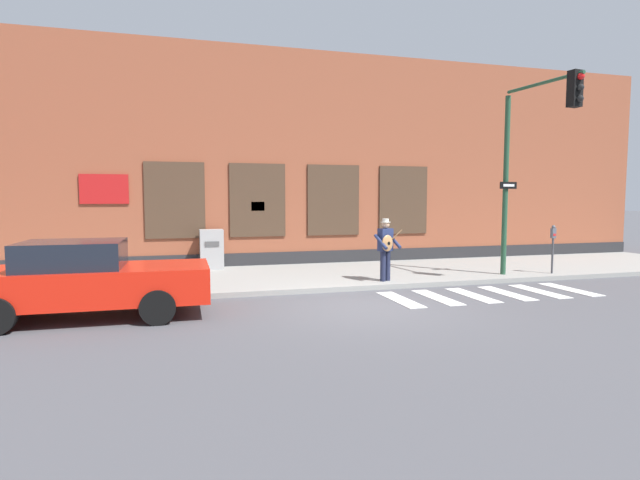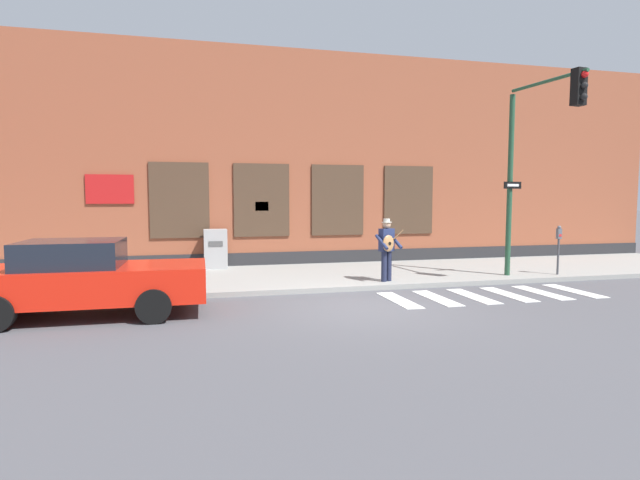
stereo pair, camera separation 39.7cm
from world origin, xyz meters
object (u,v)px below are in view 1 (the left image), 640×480
at_px(parking_meter, 553,242).
at_px(red_car, 85,280).
at_px(busker, 386,246).
at_px(utility_box, 212,249).
at_px(traffic_light, 532,145).

bearing_deg(parking_meter, red_car, -172.09).
bearing_deg(busker, utility_box, 139.67).
bearing_deg(utility_box, parking_meter, -21.26).
relative_size(red_car, traffic_light, 0.87).
distance_m(red_car, busker, 7.36).
height_order(red_car, parking_meter, parking_meter).
relative_size(red_car, parking_meter, 3.22).
distance_m(parking_meter, utility_box, 10.39).
xyz_separation_m(busker, traffic_light, (3.92, -0.74, 2.70)).
xyz_separation_m(red_car, utility_box, (2.77, 5.50, -0.02)).
bearing_deg(parking_meter, utility_box, 158.74).
relative_size(busker, utility_box, 1.35).
relative_size(busker, parking_meter, 1.18).
xyz_separation_m(red_car, traffic_light, (11.05, 1.05, 3.02)).
relative_size(parking_meter, utility_box, 1.15).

